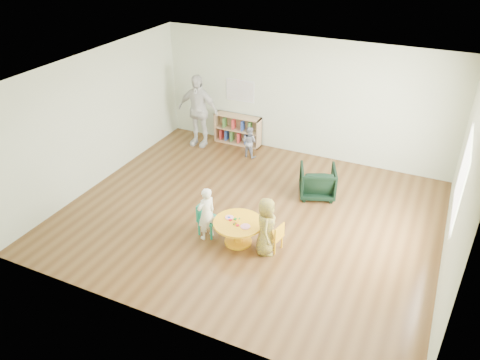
{
  "coord_description": "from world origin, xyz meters",
  "views": [
    {
      "loc": [
        3.01,
        -6.95,
        5.15
      ],
      "look_at": [
        -0.08,
        -0.3,
        0.92
      ],
      "focal_mm": 35.0,
      "sensor_mm": 36.0,
      "label": 1
    }
  ],
  "objects": [
    {
      "name": "kid_chair_left",
      "position": [
        -0.48,
        -0.87,
        0.33
      ],
      "size": [
        0.37,
        0.37,
        0.62
      ],
      "rotation": [
        0.0,
        0.0,
        -1.67
      ],
      "color": "#198969",
      "rests_on": "ground"
    },
    {
      "name": "toddler",
      "position": [
        -1.04,
        2.28,
        0.38
      ],
      "size": [
        0.4,
        0.33,
        0.76
      ],
      "primitive_type": "imported",
      "rotation": [
        0.0,
        0.0,
        3.03
      ],
      "color": "#1C2647",
      "rests_on": "ground"
    },
    {
      "name": "child_left",
      "position": [
        -0.42,
        -0.99,
        0.51
      ],
      "size": [
        0.38,
        0.44,
        1.03
      ],
      "primitive_type": "imported",
      "rotation": [
        0.0,
        0.0,
        -2.0
      ],
      "color": "white",
      "rests_on": "ground"
    },
    {
      "name": "armchair",
      "position": [
        0.96,
        1.24,
        0.33
      ],
      "size": [
        0.91,
        0.93,
        0.66
      ],
      "primitive_type": "imported",
      "rotation": [
        0.0,
        0.0,
        3.5
      ],
      "color": "black",
      "rests_on": "ground"
    },
    {
      "name": "room",
      "position": [
        0.01,
        0.0,
        1.89
      ],
      "size": [
        7.1,
        7.0,
        2.8
      ],
      "color": "#56371B",
      "rests_on": "ground"
    },
    {
      "name": "adult_caretaker",
      "position": [
        -2.47,
        2.38,
        0.9
      ],
      "size": [
        1.08,
        0.49,
        1.81
      ],
      "primitive_type": "imported",
      "rotation": [
        0.0,
        0.0,
        0.04
      ],
      "color": "silver",
      "rests_on": "ground"
    },
    {
      "name": "alphabet_poster",
      "position": [
        -1.6,
        2.98,
        1.35
      ],
      "size": [
        0.74,
        0.01,
        0.54
      ],
      "color": "white",
      "rests_on": "ground"
    },
    {
      "name": "kid_chair_right",
      "position": [
        0.82,
        -0.81,
        0.29
      ],
      "size": [
        0.33,
        0.33,
        0.53
      ],
      "rotation": [
        0.0,
        0.0,
        1.37
      ],
      "color": "#FFB215",
      "rests_on": "ground"
    },
    {
      "name": "activity_table",
      "position": [
        0.16,
        -0.89,
        0.3
      ],
      "size": [
        0.88,
        0.88,
        0.48
      ],
      "rotation": [
        0.0,
        0.0,
        -0.23
      ],
      "color": "#FFB215",
      "rests_on": "ground"
    },
    {
      "name": "bookshelf",
      "position": [
        -1.61,
        2.86,
        0.37
      ],
      "size": [
        1.2,
        0.3,
        0.75
      ],
      "color": "tan",
      "rests_on": "ground"
    },
    {
      "name": "child_right",
      "position": [
        0.7,
        -0.93,
        0.53
      ],
      "size": [
        0.48,
        0.6,
        1.07
      ],
      "primitive_type": "imported",
      "rotation": [
        0.0,
        0.0,
        1.87
      ],
      "color": "yellow",
      "rests_on": "ground"
    }
  ]
}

